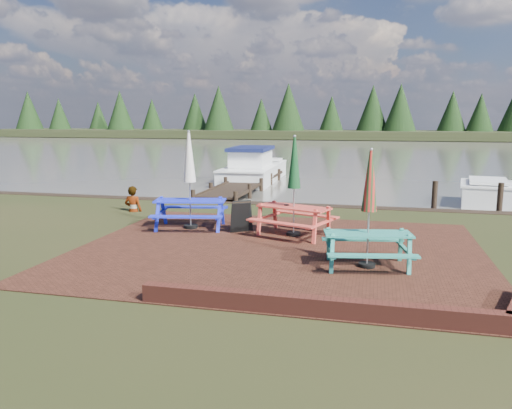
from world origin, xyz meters
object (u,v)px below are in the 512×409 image
object	(u,v)px
picnic_table_teal	(368,227)
boat_jetty	(254,170)
picnic_table_red	(294,202)
chalkboard	(242,217)
person	(132,186)
jetty	(245,183)
picnic_table_blue	(190,195)

from	to	relation	value
picnic_table_teal	boat_jetty	size ratio (longest dim) A/B	0.35
picnic_table_red	chalkboard	bearing A→B (deg)	-164.35
person	jetty	bearing A→B (deg)	-104.36
person	picnic_table_blue	bearing A→B (deg)	145.83
picnic_table_red	jetty	size ratio (longest dim) A/B	0.28
chalkboard	person	distance (m)	4.63
picnic_table_teal	boat_jetty	xyz separation A→B (m)	(-5.83, 14.21, -0.45)
jetty	boat_jetty	size ratio (longest dim) A/B	1.35
picnic_table_red	person	size ratio (longest dim) A/B	1.56
picnic_table_teal	person	xyz separation A→B (m)	(-7.39, 4.46, -0.02)
picnic_table_teal	picnic_table_blue	distance (m)	5.33
picnic_table_blue	picnic_table_red	bearing A→B (deg)	-15.45
picnic_table_red	jetty	bearing A→B (deg)	132.27
picnic_table_teal	person	bearing A→B (deg)	138.20
picnic_table_blue	person	distance (m)	3.32
chalkboard	jetty	bearing A→B (deg)	70.53
boat_jetty	person	world-z (taller)	person
chalkboard	jetty	xyz separation A→B (m)	(-2.23, 8.73, -0.30)
picnic_table_teal	chalkboard	world-z (taller)	picnic_table_teal
chalkboard	jetty	distance (m)	9.02
picnic_table_red	jetty	world-z (taller)	picnic_table_red
picnic_table_blue	chalkboard	size ratio (longest dim) A/B	3.25
picnic_table_blue	person	world-z (taller)	picnic_table_blue
picnic_table_blue	jetty	bearing A→B (deg)	83.73
picnic_table_red	jetty	xyz separation A→B (m)	(-3.62, 8.84, -0.76)
chalkboard	person	xyz separation A→B (m)	(-4.14, 2.03, 0.39)
chalkboard	person	world-z (taller)	person
jetty	boat_jetty	bearing A→B (deg)	96.53
chalkboard	boat_jetty	xyz separation A→B (m)	(-2.58, 11.77, -0.04)
boat_jetty	person	distance (m)	9.88
picnic_table_teal	boat_jetty	bearing A→B (deg)	101.63
picnic_table_teal	picnic_table_red	world-z (taller)	picnic_table_red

